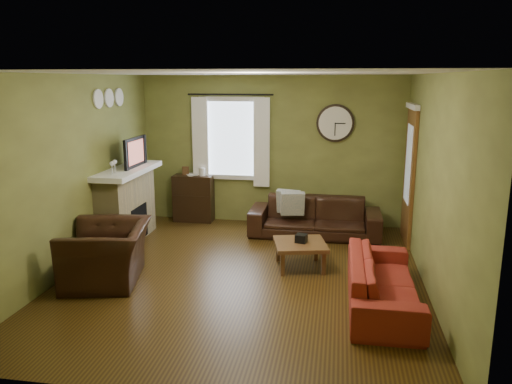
% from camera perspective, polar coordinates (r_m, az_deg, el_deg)
% --- Properties ---
extents(floor, '(4.60, 5.20, 0.00)m').
position_cam_1_polar(floor, '(6.65, -1.44, -9.59)').
color(floor, '#3A270D').
rests_on(floor, ground).
extents(ceiling, '(4.60, 5.20, 0.00)m').
position_cam_1_polar(ceiling, '(6.15, -1.58, 13.43)').
color(ceiling, white).
rests_on(ceiling, ground).
extents(wall_left, '(0.00, 5.20, 2.60)m').
position_cam_1_polar(wall_left, '(7.07, -20.13, 1.98)').
color(wall_left, olive).
rests_on(wall_left, ground).
extents(wall_right, '(0.00, 5.20, 2.60)m').
position_cam_1_polar(wall_right, '(6.26, 19.64, 0.69)').
color(wall_right, olive).
rests_on(wall_right, ground).
extents(wall_back, '(4.60, 0.00, 2.60)m').
position_cam_1_polar(wall_back, '(8.80, 1.73, 4.75)').
color(wall_back, olive).
rests_on(wall_back, ground).
extents(wall_front, '(4.60, 0.00, 2.60)m').
position_cam_1_polar(wall_front, '(3.83, -8.98, -6.13)').
color(wall_front, olive).
rests_on(wall_front, ground).
extents(fireplace, '(0.40, 1.40, 1.10)m').
position_cam_1_polar(fireplace, '(8.14, -14.56, -1.71)').
color(fireplace, tan).
rests_on(fireplace, floor).
extents(firebox, '(0.04, 0.60, 0.55)m').
position_cam_1_polar(firebox, '(8.13, -13.23, -3.48)').
color(firebox, black).
rests_on(firebox, fireplace).
extents(mantel, '(0.58, 1.60, 0.08)m').
position_cam_1_polar(mantel, '(8.01, -14.60, 2.37)').
color(mantel, white).
rests_on(mantel, fireplace).
extents(tv, '(0.08, 0.60, 0.35)m').
position_cam_1_polar(tv, '(8.10, -14.13, 4.05)').
color(tv, black).
rests_on(tv, mantel).
extents(tv_screen, '(0.02, 0.62, 0.36)m').
position_cam_1_polar(tv_screen, '(8.06, -13.62, 4.44)').
color(tv_screen, '#994C3F').
rests_on(tv_screen, mantel).
extents(medallion_left, '(0.28, 0.28, 0.03)m').
position_cam_1_polar(medallion_left, '(7.66, -17.60, 10.11)').
color(medallion_left, white).
rests_on(medallion_left, wall_left).
extents(medallion_mid, '(0.28, 0.28, 0.03)m').
position_cam_1_polar(medallion_mid, '(7.98, -16.45, 10.27)').
color(medallion_mid, white).
rests_on(medallion_mid, wall_left).
extents(medallion_right, '(0.28, 0.28, 0.03)m').
position_cam_1_polar(medallion_right, '(8.29, -15.39, 10.41)').
color(medallion_right, white).
rests_on(medallion_right, wall_left).
extents(window_pane, '(1.00, 0.02, 1.30)m').
position_cam_1_polar(window_pane, '(8.88, -2.78, 6.11)').
color(window_pane, silver).
rests_on(window_pane, wall_back).
extents(curtain_rod, '(0.03, 0.03, 1.50)m').
position_cam_1_polar(curtain_rod, '(8.72, -2.98, 11.07)').
color(curtain_rod, black).
rests_on(curtain_rod, wall_back).
extents(curtain_left, '(0.28, 0.04, 1.55)m').
position_cam_1_polar(curtain_left, '(8.92, -6.39, 5.76)').
color(curtain_left, white).
rests_on(curtain_left, wall_back).
extents(curtain_right, '(0.28, 0.04, 1.55)m').
position_cam_1_polar(curtain_right, '(8.68, 0.65, 5.65)').
color(curtain_right, white).
rests_on(curtain_right, wall_back).
extents(wall_clock, '(0.64, 0.06, 0.64)m').
position_cam_1_polar(wall_clock, '(8.61, 9.05, 7.77)').
color(wall_clock, white).
rests_on(wall_clock, wall_back).
extents(door, '(0.05, 0.90, 2.10)m').
position_cam_1_polar(door, '(8.09, 17.11, 1.68)').
color(door, brown).
rests_on(door, floor).
extents(bookshelf, '(0.71, 0.30, 0.84)m').
position_cam_1_polar(bookshelf, '(9.09, -7.16, -0.72)').
color(bookshelf, black).
rests_on(bookshelf, floor).
extents(book, '(0.28, 0.31, 0.02)m').
position_cam_1_polar(book, '(8.98, -7.96, 2.62)').
color(book, brown).
rests_on(book, bookshelf).
extents(sofa_brown, '(2.13, 0.83, 0.62)m').
position_cam_1_polar(sofa_brown, '(8.27, 6.74, -2.87)').
color(sofa_brown, black).
rests_on(sofa_brown, floor).
extents(pillow_left, '(0.40, 0.18, 0.38)m').
position_cam_1_polar(pillow_left, '(8.14, 4.21, -1.33)').
color(pillow_left, gray).
rests_on(pillow_left, sofa_brown).
extents(pillow_right, '(0.40, 0.19, 0.39)m').
position_cam_1_polar(pillow_right, '(8.27, 3.75, -1.09)').
color(pillow_right, gray).
rests_on(pillow_right, sofa_brown).
extents(sofa_red, '(0.75, 1.92, 0.56)m').
position_cam_1_polar(sofa_red, '(5.94, 14.28, -9.89)').
color(sofa_red, maroon).
rests_on(sofa_red, floor).
extents(armchair, '(1.20, 1.31, 0.73)m').
position_cam_1_polar(armchair, '(6.65, -16.66, -6.77)').
color(armchair, black).
rests_on(armchair, floor).
extents(coffee_table, '(0.82, 0.82, 0.36)m').
position_cam_1_polar(coffee_table, '(6.90, 5.04, -7.18)').
color(coffee_table, brown).
rests_on(coffee_table, floor).
extents(tissue_box, '(0.17, 0.17, 0.11)m').
position_cam_1_polar(tissue_box, '(6.83, 5.19, -5.44)').
color(tissue_box, black).
rests_on(tissue_box, coffee_table).
extents(wine_glass_a, '(0.07, 0.07, 0.19)m').
position_cam_1_polar(wine_glass_a, '(7.51, -16.13, 2.65)').
color(wine_glass_a, white).
rests_on(wine_glass_a, mantel).
extents(wine_glass_b, '(0.07, 0.07, 0.20)m').
position_cam_1_polar(wine_glass_b, '(7.59, -15.83, 2.81)').
color(wine_glass_b, white).
rests_on(wine_glass_b, mantel).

